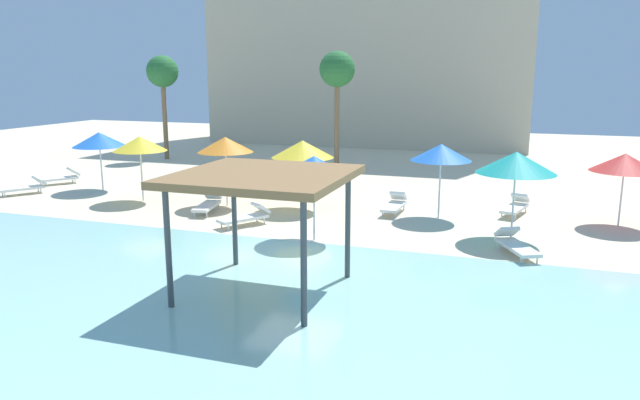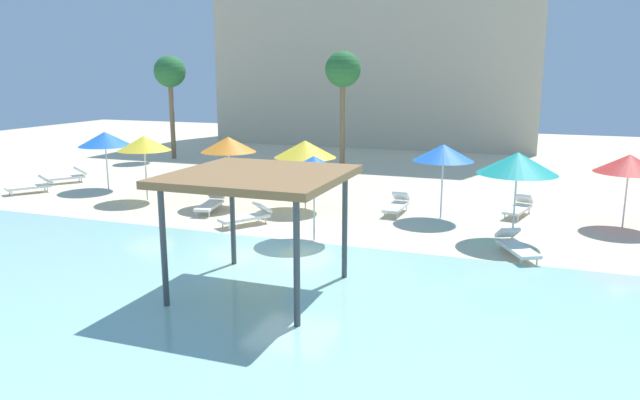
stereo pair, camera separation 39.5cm
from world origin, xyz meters
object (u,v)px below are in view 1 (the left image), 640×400
(beach_umbrella_blue_6, at_px, (99,140))
(beach_umbrella_red_7, at_px, (625,163))
(lounge_chair_0, at_px, (26,187))
(palm_tree_1, at_px, (162,74))
(lounge_chair_5, at_px, (208,204))
(beach_umbrella_yellow_5, at_px, (140,144))
(lounge_chair_4, at_px, (515,244))
(lounge_chair_1, at_px, (61,177))
(lounge_chair_2, at_px, (516,206))
(beach_umbrella_blue_2, at_px, (441,152))
(lounge_chair_6, at_px, (395,204))
(palm_tree_0, at_px, (337,72))
(beach_umbrella_orange_0, at_px, (225,145))
(beach_umbrella_yellow_1, at_px, (303,149))
(beach_umbrella_teal_3, at_px, (516,163))
(lounge_chair_3, at_px, (247,216))
(beach_umbrella_blue_4, at_px, (314,166))
(shade_pavilion, at_px, (263,181))

(beach_umbrella_blue_6, xyz_separation_m, beach_umbrella_red_7, (21.27, 0.49, -0.08))
(lounge_chair_0, height_order, palm_tree_1, palm_tree_1)
(beach_umbrella_red_7, bearing_deg, lounge_chair_5, -169.12)
(beach_umbrella_yellow_5, relative_size, lounge_chair_5, 1.36)
(beach_umbrella_red_7, xyz_separation_m, lounge_chair_4, (-3.36, -4.70, -1.89))
(beach_umbrella_blue_6, height_order, lounge_chair_1, beach_umbrella_blue_6)
(lounge_chair_2, height_order, palm_tree_1, palm_tree_1)
(beach_umbrella_blue_2, xyz_separation_m, beach_umbrella_blue_6, (-15.16, 0.33, -0.12))
(beach_umbrella_red_7, distance_m, lounge_chair_0, 24.05)
(lounge_chair_6, relative_size, palm_tree_0, 0.30)
(beach_umbrella_orange_0, distance_m, lounge_chair_6, 7.01)
(lounge_chair_1, relative_size, lounge_chair_5, 0.96)
(lounge_chair_0, relative_size, lounge_chair_6, 1.00)
(beach_umbrella_yellow_1, xyz_separation_m, palm_tree_0, (-1.59, 9.53, 2.90))
(beach_umbrella_teal_3, height_order, lounge_chair_2, beach_umbrella_teal_3)
(beach_umbrella_orange_0, bearing_deg, palm_tree_1, 132.48)
(beach_umbrella_yellow_1, xyz_separation_m, lounge_chair_1, (-12.81, 1.22, -2.02))
(beach_umbrella_teal_3, bearing_deg, lounge_chair_0, 178.24)
(beach_umbrella_yellow_5, distance_m, lounge_chair_5, 4.23)
(beach_umbrella_yellow_5, relative_size, palm_tree_0, 0.42)
(beach_umbrella_blue_2, relative_size, palm_tree_0, 0.43)
(lounge_chair_1, distance_m, lounge_chair_4, 21.34)
(beach_umbrella_orange_0, xyz_separation_m, lounge_chair_1, (-9.74, 1.68, -2.12))
(lounge_chair_6, bearing_deg, lounge_chair_3, -49.97)
(lounge_chair_0, bearing_deg, lounge_chair_5, 119.97)
(beach_umbrella_blue_6, distance_m, palm_tree_0, 12.57)
(beach_umbrella_red_7, bearing_deg, beach_umbrella_teal_3, -139.77)
(lounge_chair_0, bearing_deg, beach_umbrella_teal_3, 121.06)
(beach_umbrella_blue_2, distance_m, beach_umbrella_yellow_5, 12.09)
(beach_umbrella_blue_4, bearing_deg, palm_tree_0, 104.40)
(beach_umbrella_orange_0, distance_m, beach_umbrella_blue_2, 8.33)
(beach_umbrella_yellow_1, relative_size, beach_umbrella_yellow_5, 1.00)
(lounge_chair_0, bearing_deg, beach_umbrella_red_7, 128.41)
(beach_umbrella_yellow_1, distance_m, lounge_chair_2, 8.32)
(lounge_chair_0, bearing_deg, palm_tree_0, 167.37)
(beach_umbrella_blue_4, distance_m, beach_umbrella_yellow_5, 9.28)
(beach_umbrella_blue_2, relative_size, lounge_chair_5, 1.38)
(beach_umbrella_orange_0, bearing_deg, beach_umbrella_teal_3, -7.37)
(beach_umbrella_teal_3, height_order, beach_umbrella_yellow_5, beach_umbrella_teal_3)
(beach_umbrella_yellow_5, height_order, lounge_chair_0, beach_umbrella_yellow_5)
(lounge_chair_3, relative_size, lounge_chair_6, 1.00)
(beach_umbrella_yellow_1, height_order, beach_umbrella_yellow_5, beach_umbrella_yellow_5)
(beach_umbrella_yellow_1, distance_m, lounge_chair_1, 13.03)
(shade_pavilion, relative_size, lounge_chair_6, 2.04)
(beach_umbrella_blue_4, distance_m, lounge_chair_1, 15.74)
(shade_pavilion, xyz_separation_m, beach_umbrella_yellow_5, (-9.12, 8.00, -0.37))
(beach_umbrella_blue_4, relative_size, palm_tree_1, 0.43)
(beach_umbrella_orange_0, height_order, beach_umbrella_blue_6, beach_umbrella_orange_0)
(beach_umbrella_yellow_5, xyz_separation_m, lounge_chair_0, (-5.72, -0.47, -2.05))
(lounge_chair_5, height_order, palm_tree_1, palm_tree_1)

